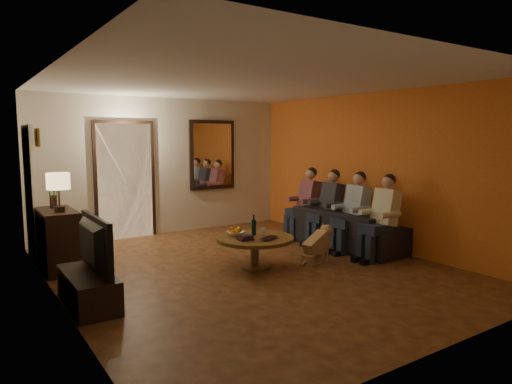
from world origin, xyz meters
TOP-DOWN VIEW (x-y plane):
  - floor at (0.00, 0.00)m, footprint 5.00×6.00m
  - ceiling at (0.00, 0.00)m, footprint 5.00×6.00m
  - back_wall at (0.00, 3.00)m, footprint 5.00×0.02m
  - front_wall at (0.00, -3.00)m, footprint 5.00×0.02m
  - left_wall at (-2.50, 0.00)m, footprint 0.02×6.00m
  - right_wall at (2.50, 0.00)m, footprint 0.02×6.00m
  - orange_accent at (2.49, 0.00)m, footprint 0.01×6.00m
  - kitchen_doorway at (-0.80, 2.98)m, footprint 1.00×0.06m
  - door_trim at (-0.80, 2.97)m, footprint 1.12×0.04m
  - fridge_glimpse at (-0.55, 2.98)m, footprint 0.45×0.03m
  - mirror_frame at (1.00, 2.96)m, footprint 1.00×0.05m
  - mirror_glass at (1.00, 2.93)m, footprint 0.86×0.02m
  - white_door at (-2.46, 2.30)m, footprint 0.06×0.85m
  - framed_art at (-2.47, 1.30)m, footprint 0.03×0.28m
  - art_canvas at (-2.46, 1.30)m, footprint 0.01×0.22m
  - dresser at (-2.25, 1.46)m, footprint 0.45×0.96m
  - table_lamp at (-2.25, 1.24)m, footprint 0.30×0.30m
  - flower_vase at (-2.25, 1.68)m, footprint 0.14×0.14m
  - tv_stand at (-2.25, -0.18)m, footprint 0.45×1.11m
  - tv at (-2.25, -0.18)m, footprint 1.08×0.14m
  - sofa at (2.08, 0.24)m, footprint 2.25×1.01m
  - person_a at (1.98, -0.66)m, footprint 0.60×0.40m
  - person_b at (1.98, -0.06)m, footprint 0.60×0.40m
  - person_c at (1.98, 0.54)m, footprint 0.60×0.40m
  - person_d at (1.98, 1.14)m, footprint 0.60×0.40m
  - dog at (1.02, -0.25)m, footprint 0.59×0.33m
  - coffee_table at (0.09, 0.02)m, footprint 1.22×1.22m
  - bowl at (-0.09, 0.24)m, footprint 0.26×0.26m
  - oranges at (-0.09, 0.24)m, footprint 0.20×0.20m
  - wine_bottle at (0.14, 0.12)m, footprint 0.07×0.07m
  - wine_glass at (0.27, 0.07)m, footprint 0.06×0.06m
  - book_stack at (-0.13, -0.08)m, footprint 0.20×0.15m
  - laptop at (0.19, -0.26)m, footprint 0.39×0.33m

SIDE VIEW (x-z plane):
  - floor at x=0.00m, z-range -0.01..0.01m
  - tv_stand at x=-2.25m, z-range 0.00..0.37m
  - coffee_table at x=0.09m, z-range 0.00..0.45m
  - dog at x=1.02m, z-range 0.00..0.56m
  - sofa at x=2.08m, z-range 0.00..0.64m
  - dresser at x=-2.25m, z-range 0.00..0.85m
  - laptop at x=0.19m, z-range 0.45..0.48m
  - bowl at x=-0.09m, z-range 0.45..0.51m
  - book_stack at x=-0.13m, z-range 0.45..0.52m
  - wine_glass at x=0.27m, z-range 0.45..0.55m
  - oranges at x=-0.09m, z-range 0.51..0.59m
  - person_a at x=1.98m, z-range 0.00..1.20m
  - person_b at x=1.98m, z-range 0.00..1.20m
  - person_c at x=1.98m, z-range 0.00..1.20m
  - person_d at x=1.98m, z-range 0.00..1.20m
  - wine_bottle at x=0.14m, z-range 0.45..0.76m
  - tv at x=-2.25m, z-range 0.37..0.99m
  - fridge_glimpse at x=-0.55m, z-range 0.05..1.75m
  - white_door at x=-2.46m, z-range 0.00..2.04m
  - kitchen_doorway at x=-0.80m, z-range 0.00..2.10m
  - door_trim at x=-0.80m, z-range -0.06..2.16m
  - flower_vase at x=-2.25m, z-range 0.85..1.29m
  - table_lamp at x=-2.25m, z-range 0.85..1.39m
  - back_wall at x=0.00m, z-range 0.00..2.60m
  - front_wall at x=0.00m, z-range 0.00..2.60m
  - left_wall at x=-2.50m, z-range 0.00..2.60m
  - right_wall at x=2.50m, z-range 0.00..2.60m
  - orange_accent at x=2.49m, z-range 0.00..2.60m
  - mirror_frame at x=1.00m, z-range 0.80..2.20m
  - mirror_glass at x=1.00m, z-range 0.87..2.13m
  - framed_art at x=-2.47m, z-range 1.73..1.97m
  - art_canvas at x=-2.46m, z-range 1.76..1.94m
  - ceiling at x=0.00m, z-range 2.60..2.60m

